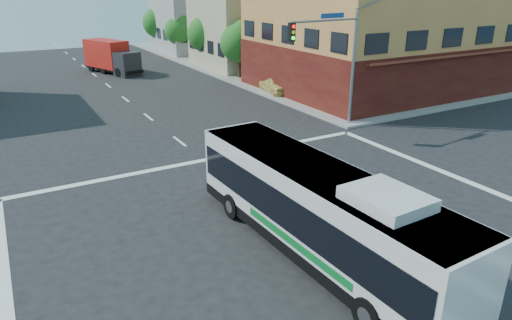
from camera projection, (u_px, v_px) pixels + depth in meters
ground at (313, 245)px, 15.93m from camera, size 120.00×120.00×0.00m
sidewalk_ne at (370, 53)px, 60.43m from camera, size 50.00×50.00×0.15m
corner_building_ne at (378, 18)px, 38.02m from camera, size 18.10×15.44×14.00m
building_east_near at (255, 24)px, 49.70m from camera, size 12.06×10.06×9.00m
building_east_far at (204, 13)px, 60.87m from camera, size 12.06×10.06×10.00m
signal_mast_ne at (334, 48)px, 26.94m from camera, size 7.91×1.13×8.07m
street_tree_a at (240, 41)px, 42.77m from camera, size 3.60×3.60×5.53m
street_tree_b at (206, 32)px, 49.20m from camera, size 3.80×3.80×5.79m
street_tree_c at (179, 29)px, 55.79m from camera, size 3.40×3.40×5.29m
street_tree_d at (158, 21)px, 62.13m from camera, size 4.00×4.00×6.03m
transit_bus at (316, 209)px, 14.88m from camera, size 2.88×11.53×3.39m
box_truck at (112, 58)px, 46.35m from camera, size 4.45×7.48×3.25m
parked_car at (276, 83)px, 38.12m from camera, size 2.64×4.95×1.60m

